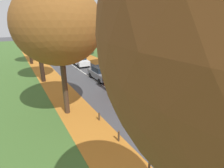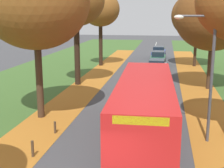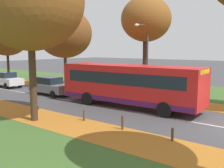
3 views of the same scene
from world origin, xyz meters
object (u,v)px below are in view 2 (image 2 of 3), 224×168
object	(u,v)px
bus	(145,106)
car_green_third_in_line	(158,58)
bollard_fourth	(33,149)
car_grey_lead	(149,85)
tree_right_far	(197,15)
bollard_fifth	(55,127)
car_white_following	(157,68)
car_blue_fourth_in_line	(159,52)
streetlamp_right	(205,64)
tree_left_mid	(76,0)
tree_right_mid	(213,17)
tree_left_far	(100,9)
tree_left_near	(35,1)

from	to	relation	value
bus	car_green_third_in_line	distance (m)	22.94
bollard_fourth	car_grey_lead	distance (m)	11.83
tree_right_far	bollard_fifth	xyz separation A→B (m)	(-8.82, -22.53, -5.46)
car_white_following	car_blue_fourth_in_line	size ratio (longest dim) A/B	1.00
car_grey_lead	car_blue_fourth_in_line	distance (m)	20.12
car_green_third_in_line	streetlamp_right	bearing A→B (deg)	-83.36
car_green_third_in_line	car_blue_fourth_in_line	world-z (taller)	same
bollard_fifth	streetlamp_right	distance (m)	8.01
car_white_following	tree_left_mid	bearing A→B (deg)	-143.39
car_grey_lead	bollard_fourth	bearing A→B (deg)	-111.49
tree_left_mid	car_white_following	distance (m)	10.32
tree_right_mid	car_white_following	size ratio (longest dim) A/B	1.97
bollard_fifth	streetlamp_right	size ratio (longest dim) A/B	0.10
bollard_fifth	bus	xyz separation A→B (m)	(4.57, -0.09, 1.39)
bus	car_green_third_in_line	size ratio (longest dim) A/B	2.49
car_white_following	car_grey_lead	bearing A→B (deg)	-92.63
car_green_third_in_line	car_blue_fourth_in_line	xyz separation A→B (m)	(-0.05, 5.55, 0.00)
tree_left_far	streetlamp_right	xyz separation A→B (m)	(9.24, -20.99, -2.69)
bollard_fourth	tree_left_far	bearing A→B (deg)	94.74
bus	car_grey_lead	distance (m)	8.41
car_green_third_in_line	bollard_fourth	bearing A→B (deg)	-100.25
tree_right_mid	bollard_fourth	bearing A→B (deg)	-122.53
tree_left_far	tree_right_mid	distance (m)	14.79
car_blue_fourth_in_line	car_green_third_in_line	bearing A→B (deg)	-89.48
tree_left_near	car_blue_fourth_in_line	xyz separation A→B (m)	(6.26, 26.05, -5.88)
bollard_fifth	bollard_fourth	bearing A→B (deg)	-90.32
car_green_third_in_line	tree_left_near	bearing A→B (deg)	-107.11
tree_left_near	tree_left_mid	bearing A→B (deg)	91.54
tree_right_far	streetlamp_right	size ratio (longest dim) A/B	1.40
tree_left_far	bus	bearing A→B (deg)	-72.88
tree_left_near	bollard_fourth	size ratio (longest dim) A/B	12.81
bollard_fourth	bollard_fifth	distance (m)	2.73
streetlamp_right	bus	bearing A→B (deg)	-172.55
tree_left_mid	tree_right_mid	xyz separation A→B (m)	(10.91, 0.25, -1.27)
tree_right_mid	car_blue_fourth_in_line	distance (m)	18.27
bus	car_white_following	size ratio (longest dim) A/B	2.45
bus	car_green_third_in_line	world-z (taller)	bus
tree_left_near	tree_right_mid	world-z (taller)	tree_left_near
bollard_fourth	car_green_third_in_line	size ratio (longest dim) A/B	0.17
tree_right_mid	tree_right_far	size ratio (longest dim) A/B	1.01
bus	car_blue_fourth_in_line	xyz separation A→B (m)	(-0.01, 28.47, -0.89)
tree_left_far	car_blue_fourth_in_line	size ratio (longest dim) A/B	1.98
tree_right_far	car_blue_fourth_in_line	distance (m)	8.78
tree_right_far	bus	world-z (taller)	tree_right_far
bus	tree_left_mid	bearing A→B (deg)	120.17
tree_right_far	bollard_fifth	distance (m)	24.80
tree_left_far	tree_right_far	bearing A→B (deg)	6.74
car_white_following	tree_left_far	bearing A→B (deg)	141.91
bus	car_blue_fourth_in_line	world-z (taller)	bus
car_grey_lead	car_blue_fourth_in_line	bearing A→B (deg)	89.30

